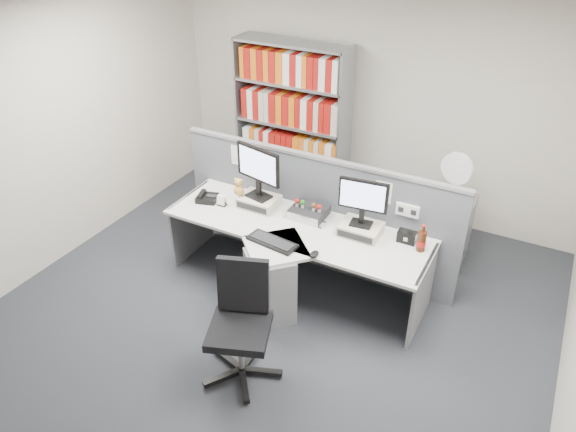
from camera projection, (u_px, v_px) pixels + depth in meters
The scene contains 21 objects.
ground at pixel (255, 334), 4.95m from camera, with size 5.50×5.50×0.00m, color #32353B.
room_shell at pixel (247, 157), 4.01m from camera, with size 5.04×5.54×2.72m.
partition at pixel (316, 211), 5.55m from camera, with size 3.00×0.08×1.27m.
desk at pixel (285, 260), 5.16m from camera, with size 2.60×1.20×0.72m.
monitor_riser_left at pixel (259, 201), 5.49m from camera, with size 0.38×0.31×0.10m.
monitor_riser_right at pixel (360, 229), 5.05m from camera, with size 0.38×0.31×0.10m.
monitor_left at pixel (258, 168), 5.29m from camera, with size 0.52×0.22×0.54m.
monitor_right at pixel (363, 199), 4.88m from camera, with size 0.45×0.17×0.46m.
desktop_pc at pixel (309, 212), 5.31m from camera, with size 0.34×0.30×0.09m.
figurines at pixel (308, 205), 5.25m from camera, with size 0.29×0.05×0.09m.
keyboard at pixel (272, 242), 4.93m from camera, with size 0.50×0.24×0.03m.
mouse at pixel (314, 254), 4.76m from camera, with size 0.07×0.11×0.04m, color black.
desk_phone at pixel (207, 198), 5.58m from camera, with size 0.25×0.24×0.09m.
desk_calendar at pixel (222, 201), 5.49m from camera, with size 0.09×0.07×0.11m.
plush_toy at pixel (239, 188), 5.45m from camera, with size 0.11×0.11×0.19m.
speaker at pixel (407, 237), 4.93m from camera, with size 0.17×0.09×0.11m, color black.
cola_bottle at pixel (421, 241), 4.79m from camera, with size 0.08×0.08×0.27m.
shelving_unit at pixel (292, 126), 6.64m from camera, with size 1.41×0.40×2.00m.
filing_cabinet at pixel (446, 231), 5.79m from camera, with size 0.45×0.61×0.70m.
desk_fan at pixel (457, 172), 5.42m from camera, with size 0.34×0.20×0.57m.
office_chair at pixel (241, 319), 4.34m from camera, with size 0.67×0.65×1.01m.
Camera 1 is at (1.98, -3.07, 3.53)m, focal length 33.77 mm.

